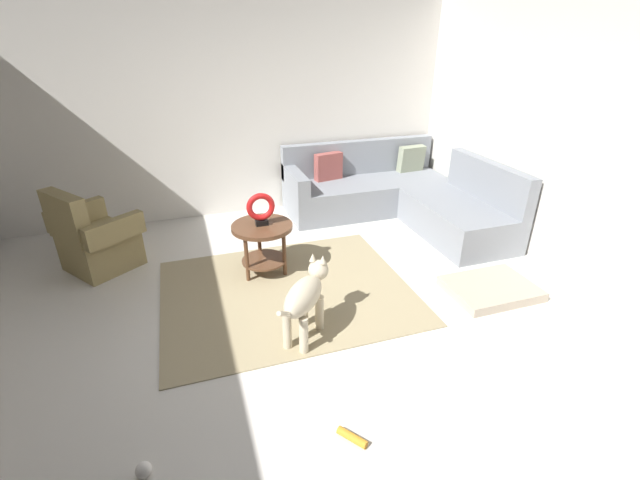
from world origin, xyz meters
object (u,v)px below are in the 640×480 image
object	(u,v)px
armchair	(94,240)
torus_sculpture	(261,208)
dog_toy_rope	(352,437)
dog_bed_mat	(491,289)
dog_toy_ball	(144,470)
side_table	(263,236)
sectional_couch	(398,197)
dog	(306,296)

from	to	relation	value
armchair	torus_sculpture	world-z (taller)	armchair
armchair	dog_toy_rope	bearing A→B (deg)	-5.37
dog_bed_mat	dog_toy_ball	bearing A→B (deg)	-162.47
side_table	torus_sculpture	bearing A→B (deg)	92.68
armchair	side_table	distance (m)	1.74
dog_bed_mat	dog_toy_ball	size ratio (longest dim) A/B	8.86
sectional_couch	dog_bed_mat	world-z (taller)	sectional_couch
dog_bed_mat	dog_toy_rope	size ratio (longest dim) A/B	4.03
dog	dog_toy_ball	world-z (taller)	dog
side_table	dog_toy_rope	xyz separation A→B (m)	(0.10, -2.15, -0.39)
sectional_couch	armchair	size ratio (longest dim) A/B	2.25
dog	torus_sculpture	bearing A→B (deg)	136.85
sectional_couch	side_table	size ratio (longest dim) A/B	3.75
torus_sculpture	dog_bed_mat	distance (m)	2.31
torus_sculpture	dog_toy_rope	bearing A→B (deg)	-87.47
dog_toy_ball	dog	bearing A→B (deg)	36.74
dog	dog_toy_rope	size ratio (longest dim) A/B	3.41
torus_sculpture	dog_toy_rope	world-z (taller)	torus_sculpture
armchair	torus_sculpture	xyz separation A→B (m)	(1.61, -0.64, 0.39)
dog	dog_toy_ball	xyz separation A→B (m)	(-1.21, -0.91, -0.33)
torus_sculpture	dog_toy_rope	xyz separation A→B (m)	(0.10, -2.15, -0.69)
armchair	dog_bed_mat	distance (m)	3.95
sectional_couch	dog_bed_mat	distance (m)	1.96
side_table	dog_toy_rope	distance (m)	2.19
sectional_couch	armchair	distance (m)	3.58
torus_sculpture	dog	bearing A→B (deg)	-83.85
sectional_couch	dog_toy_ball	xyz separation A→B (m)	(-3.06, -2.91, -0.24)
torus_sculpture	sectional_couch	bearing A→B (deg)	24.73
side_table	armchair	bearing A→B (deg)	158.49
sectional_couch	dog	bearing A→B (deg)	-132.67
armchair	dog	world-z (taller)	armchair
dog_toy_rope	dog_bed_mat	bearing A→B (deg)	30.87
sectional_couch	torus_sculpture	distance (m)	2.20
side_table	dog_toy_rope	world-z (taller)	side_table
torus_sculpture	dog_bed_mat	bearing A→B (deg)	-27.94
sectional_couch	side_table	bearing A→B (deg)	-155.27
sectional_couch	dog	size ratio (longest dim) A/B	3.33
side_table	torus_sculpture	world-z (taller)	torus_sculpture
armchair	dog_bed_mat	bearing A→B (deg)	28.01
side_table	dog	world-z (taller)	dog
dog_toy_ball	sectional_couch	bearing A→B (deg)	43.55
torus_sculpture	dog_bed_mat	xyz separation A→B (m)	(1.96, -1.04, -0.67)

